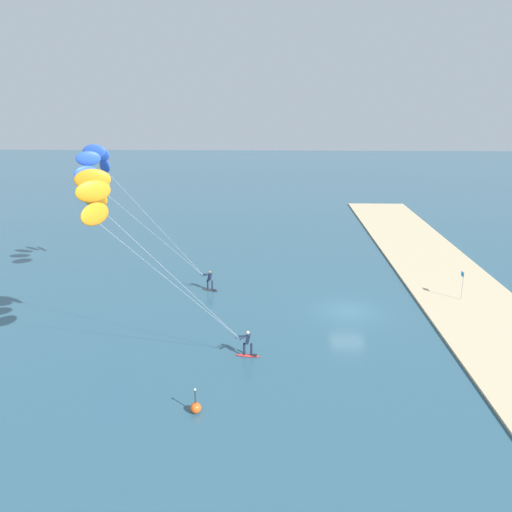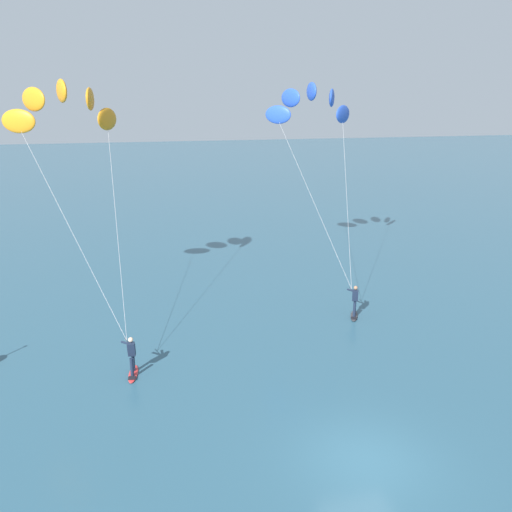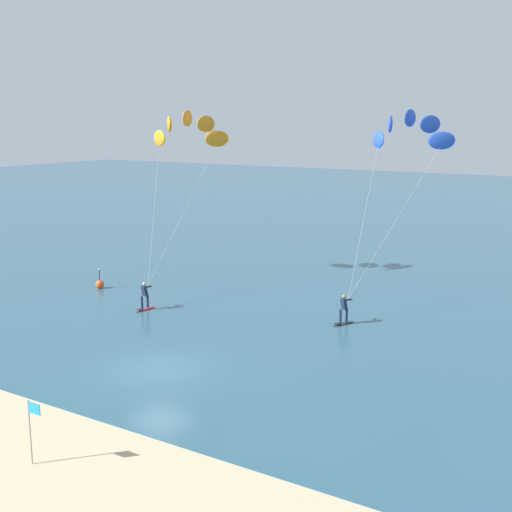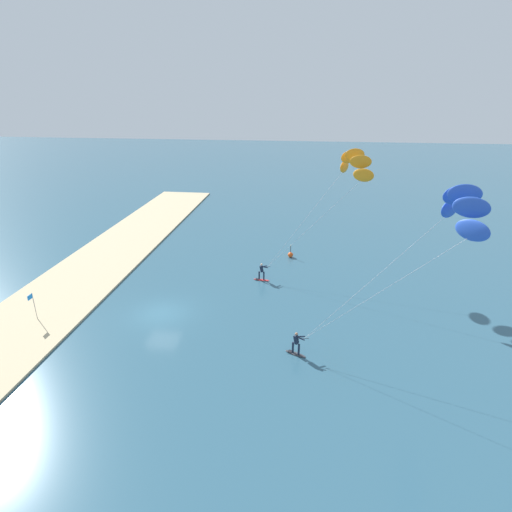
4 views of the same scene
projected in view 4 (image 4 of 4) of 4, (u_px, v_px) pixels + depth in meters
ground_plane at (161, 313)px, 32.72m from camera, size 240.00×240.00×0.00m
sand_strip at (48, 305)px, 33.84m from camera, size 80.00×8.00×0.16m
kitesurfer_nearshore at (350, 168)px, 36.00m from camera, size 5.65×10.01×11.73m
kitesurfer_mid_water at (454, 214)px, 22.70m from camera, size 5.66×10.36×11.73m
marker_buoy at (290, 255)px, 43.56m from camera, size 0.56×0.56×1.38m
beach_flag at (32, 301)px, 30.97m from camera, size 0.56×0.05×2.20m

